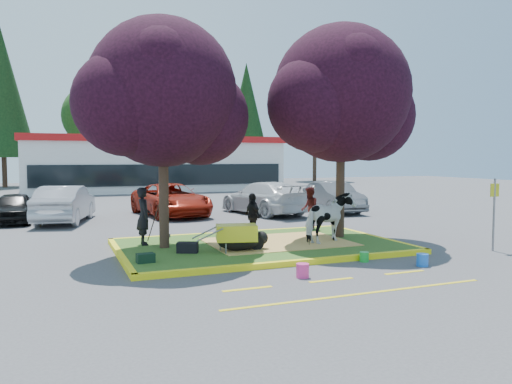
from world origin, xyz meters
name	(u,v)px	position (x,y,z in m)	size (l,w,h in m)	color
ground	(260,248)	(0.00, 0.00, 0.00)	(90.00, 90.00, 0.00)	#424244
median_island	(260,246)	(0.00, 0.00, 0.07)	(8.00, 5.00, 0.15)	#2F541A
curb_near	(298,263)	(0.00, -2.58, 0.07)	(8.30, 0.16, 0.15)	yellow
curb_far	(232,234)	(0.00, 2.58, 0.07)	(8.30, 0.16, 0.15)	yellow
curb_left	(120,256)	(-4.08, 0.00, 0.07)	(0.16, 5.30, 0.15)	yellow
curb_right	(374,238)	(4.08, 0.00, 0.07)	(0.16, 5.30, 0.15)	yellow
straw_bedding	(278,242)	(0.60, 0.00, 0.15)	(4.20, 3.00, 0.01)	#DBAC5A
tree_purple_left	(163,100)	(-2.78, 0.38, 4.36)	(5.06, 4.20, 6.51)	black
tree_purple_right	(342,100)	(2.92, 0.18, 4.56)	(5.30, 4.40, 6.82)	black
fire_lane_stripe_a	(248,289)	(-2.00, -4.20, 0.00)	(1.10, 0.12, 0.01)	yellow
fire_lane_stripe_b	(331,280)	(0.00, -4.20, 0.00)	(1.10, 0.12, 0.01)	yellow
fire_lane_stripe_c	(404,272)	(2.00, -4.20, 0.00)	(1.10, 0.12, 0.01)	yellow
fire_lane_long	(362,294)	(0.00, -5.40, 0.00)	(6.00, 0.10, 0.01)	yellow
retail_building	(155,163)	(2.00, 27.98, 2.25)	(20.40, 8.40, 4.40)	silver
treeline	(128,107)	(1.23, 37.61, 7.73)	(46.58, 7.80, 14.63)	black
cow	(329,218)	(2.00, -0.68, 0.91)	(0.82, 1.80, 1.52)	white
calf	(240,240)	(-0.94, -0.81, 0.43)	(1.29, 0.73, 0.56)	black
handler	(144,216)	(-3.26, 1.11, 1.00)	(0.62, 0.41, 1.70)	black
visitor_a	(309,208)	(2.77, 2.06, 0.91)	(0.74, 0.58, 1.52)	#4A1615
visitor_b	(252,216)	(0.16, 1.04, 0.87)	(0.85, 0.35, 1.45)	black
wheelbarrow	(237,233)	(-1.08, -0.98, 0.66)	(1.98, 0.90, 0.75)	black
gear_bag_dark	(188,247)	(-2.37, -0.61, 0.29)	(0.56, 0.31, 0.28)	black
gear_bag_green	(146,258)	(-3.65, -1.48, 0.26)	(0.43, 0.27, 0.23)	black
sign_post	(494,207)	(6.19, -2.92, 1.29)	(0.30, 0.06, 2.13)	slate
bucket_green	(364,257)	(1.81, -2.80, 0.13)	(0.24, 0.24, 0.26)	green
bucket_pink	(303,271)	(-0.48, -3.74, 0.16)	(0.30, 0.30, 0.32)	#E23285
bucket_blue	(422,260)	(2.86, -3.80, 0.16)	(0.29, 0.29, 0.32)	blue
car_black	(14,208)	(-7.33, 9.29, 0.63)	(1.49, 3.71, 1.26)	black
car_silver	(65,204)	(-5.32, 8.62, 0.77)	(1.64, 4.70, 1.55)	#A2A4AA
car_red	(171,200)	(-0.67, 9.40, 0.75)	(2.49, 5.40, 1.50)	maroon
car_white	(264,198)	(3.64, 8.32, 0.78)	(2.20, 5.40, 1.57)	silver
car_grey	(333,197)	(7.28, 7.99, 0.75)	(1.58, 4.55, 1.50)	#575A5E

